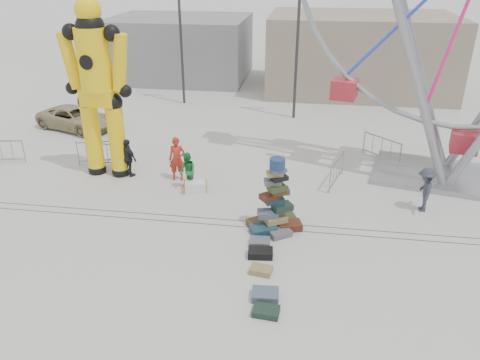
# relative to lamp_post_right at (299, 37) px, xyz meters

# --- Properties ---
(ground) EXTENTS (90.00, 90.00, 0.00)m
(ground) POSITION_rel_lamp_post_right_xyz_m (-3.09, -13.00, -4.48)
(ground) COLOR #9E9E99
(ground) RESTS_ON ground
(track_line_near) EXTENTS (40.00, 0.04, 0.01)m
(track_line_near) POSITION_rel_lamp_post_right_xyz_m (-3.09, -12.40, -4.48)
(track_line_near) COLOR #47443F
(track_line_near) RESTS_ON ground
(track_line_far) EXTENTS (40.00, 0.04, 0.01)m
(track_line_far) POSITION_rel_lamp_post_right_xyz_m (-3.09, -12.00, -4.48)
(track_line_far) COLOR #47443F
(track_line_far) RESTS_ON ground
(building_right) EXTENTS (12.00, 8.00, 5.00)m
(building_right) POSITION_rel_lamp_post_right_xyz_m (3.91, 7.00, -1.98)
(building_right) COLOR gray
(building_right) RESTS_ON ground
(building_left) EXTENTS (10.00, 8.00, 4.40)m
(building_left) POSITION_rel_lamp_post_right_xyz_m (-9.09, 9.00, -2.28)
(building_left) COLOR gray
(building_left) RESTS_ON ground
(lamp_post_right) EXTENTS (1.41, 0.25, 8.00)m
(lamp_post_right) POSITION_rel_lamp_post_right_xyz_m (0.00, 0.00, 0.00)
(lamp_post_right) COLOR #2D2D30
(lamp_post_right) RESTS_ON ground
(lamp_post_left) EXTENTS (1.41, 0.25, 8.00)m
(lamp_post_left) POSITION_rel_lamp_post_right_xyz_m (-7.00, 2.00, 0.00)
(lamp_post_left) COLOR #2D2D30
(lamp_post_left) RESTS_ON ground
(suitcase_tower) EXTENTS (1.99, 1.75, 2.60)m
(suitcase_tower) POSITION_rel_lamp_post_right_xyz_m (-0.23, -12.31, -3.76)
(suitcase_tower) COLOR #1A3C4E
(suitcase_tower) RESTS_ON ground
(crash_test_dummy) EXTENTS (2.91, 1.29, 7.34)m
(crash_test_dummy) POSITION_rel_lamp_post_right_xyz_m (-7.58, -8.88, -0.61)
(crash_test_dummy) COLOR black
(crash_test_dummy) RESTS_ON ground
(steamer_trunk) EXTENTS (0.98, 0.71, 0.41)m
(steamer_trunk) POSITION_rel_lamp_post_right_xyz_m (-3.52, -10.00, -4.28)
(steamer_trunk) COLOR silver
(steamer_trunk) RESTS_ON ground
(row_case_0) EXTENTS (0.84, 0.60, 0.20)m
(row_case_0) POSITION_rel_lamp_post_right_xyz_m (-0.61, -12.49, -4.38)
(row_case_0) COLOR #313E1F
(row_case_0) RESTS_ON ground
(row_case_1) EXTENTS (0.68, 0.54, 0.18)m
(row_case_1) POSITION_rel_lamp_post_right_xyz_m (-0.60, -13.38, -4.39)
(row_case_1) COLOR #5B5B62
(row_case_1) RESTS_ON ground
(row_case_2) EXTENTS (0.81, 0.55, 0.24)m
(row_case_2) POSITION_rel_lamp_post_right_xyz_m (-0.51, -14.05, -4.36)
(row_case_2) COLOR black
(row_case_2) RESTS_ON ground
(row_case_3) EXTENTS (0.70, 0.53, 0.19)m
(row_case_3) POSITION_rel_lamp_post_right_xyz_m (-0.41, -14.88, -4.39)
(row_case_3) COLOR olive
(row_case_3) RESTS_ON ground
(row_case_4) EXTENTS (0.76, 0.60, 0.22)m
(row_case_4) POSITION_rel_lamp_post_right_xyz_m (-0.17, -15.99, -4.37)
(row_case_4) COLOR #485668
(row_case_4) RESTS_ON ground
(row_case_5) EXTENTS (0.73, 0.53, 0.18)m
(row_case_5) POSITION_rel_lamp_post_right_xyz_m (-0.09, -16.62, -4.39)
(row_case_5) COLOR #1A2E24
(row_case_5) RESTS_ON ground
(barricade_dummy_a) EXTENTS (1.98, 0.47, 1.10)m
(barricade_dummy_a) POSITION_rel_lamp_post_right_xyz_m (-12.76, -8.49, -3.93)
(barricade_dummy_a) COLOR gray
(barricade_dummy_a) RESTS_ON ground
(barricade_dummy_b) EXTENTS (1.95, 0.65, 1.10)m
(barricade_dummy_b) POSITION_rel_lamp_post_right_xyz_m (-8.30, -7.93, -3.93)
(barricade_dummy_b) COLOR gray
(barricade_dummy_b) RESTS_ON ground
(barricade_dummy_c) EXTENTS (2.00, 0.22, 1.10)m
(barricade_dummy_c) POSITION_rel_lamp_post_right_xyz_m (-7.90, -8.17, -3.93)
(barricade_dummy_c) COLOR gray
(barricade_dummy_c) RESTS_ON ground
(barricade_wheel_front) EXTENTS (0.68, 1.94, 1.10)m
(barricade_wheel_front) POSITION_rel_lamp_post_right_xyz_m (1.99, -8.45, -3.93)
(barricade_wheel_front) COLOR gray
(barricade_wheel_front) RESTS_ON ground
(barricade_wheel_back) EXTENTS (1.49, 1.48, 1.10)m
(barricade_wheel_back) POSITION_rel_lamp_post_right_xyz_m (4.10, -5.63, -3.93)
(barricade_wheel_back) COLOR gray
(barricade_wheel_back) RESTS_ON ground
(pedestrian_red) EXTENTS (0.72, 0.52, 1.85)m
(pedestrian_red) POSITION_rel_lamp_post_right_xyz_m (-4.50, -9.03, -3.56)
(pedestrian_red) COLOR #AA2518
(pedestrian_red) RESTS_ON ground
(pedestrian_green) EXTENTS (0.92, 0.95, 1.54)m
(pedestrian_green) POSITION_rel_lamp_post_right_xyz_m (-3.86, -9.85, -3.71)
(pedestrian_green) COLOR #1B6E2D
(pedestrian_green) RESTS_ON ground
(pedestrian_black) EXTENTS (1.03, 0.84, 1.65)m
(pedestrian_black) POSITION_rel_lamp_post_right_xyz_m (-6.61, -9.00, -3.66)
(pedestrian_black) COLOR black
(pedestrian_black) RESTS_ON ground
(pedestrian_grey) EXTENTS (0.70, 1.12, 1.66)m
(pedestrian_grey) POSITION_rel_lamp_post_right_xyz_m (5.01, -10.26, -3.65)
(pedestrian_grey) COLOR #2A2D38
(pedestrian_grey) RESTS_ON ground
(parked_suv) EXTENTS (4.73, 3.29, 1.20)m
(parked_suv) POSITION_rel_lamp_post_right_xyz_m (-11.57, -3.66, -3.88)
(parked_suv) COLOR #978E61
(parked_suv) RESTS_ON ground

